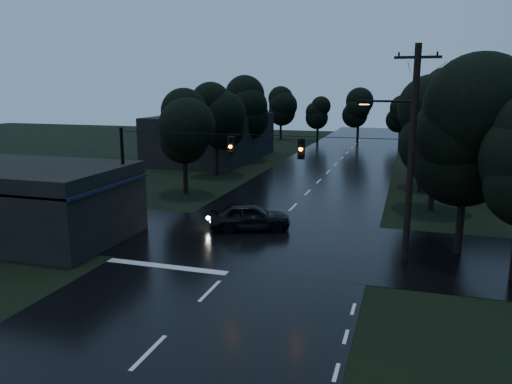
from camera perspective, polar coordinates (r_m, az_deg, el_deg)
The scene contains 18 objects.
ground at distance 16.70m, azimuth -12.15°, elevation -17.55°, with size 160.00×160.00×0.00m, color black.
main_road at distance 43.96m, azimuth 7.20°, elevation 1.20°, with size 12.00×120.00×0.02m, color black.
cross_street at distance 26.91m, azimuth 0.41°, elevation -5.65°, with size 60.00×9.00×0.02m, color black.
storefront at distance 30.27m, azimuth -25.58°, elevation -0.90°, with size 12.15×7.00×4.00m.
building_far_right at distance 47.40m, azimuth 25.09°, elevation 3.64°, with size 10.00×14.00×4.40m, color black.
building_far_left at distance 57.03m, azimuth -4.98°, elevation 6.26°, with size 10.00×16.00×5.00m, color black.
utility_pole_main at distance 23.74m, azimuth 17.14°, elevation 4.44°, with size 3.50×0.30×10.00m.
utility_pole_far at distance 40.79m, azimuth 18.44°, elevation 5.36°, with size 2.00×0.30×7.50m.
anchor_pole_left at distance 28.34m, azimuth -14.86°, elevation 1.10°, with size 0.18×0.18×6.00m, color black.
span_signals at distance 24.69m, azimuth 0.99°, elevation 5.21°, with size 15.00×0.37×1.12m.
tree_corner_near at distance 25.78m, azimuth 23.06°, elevation 6.23°, with size 4.48×4.48×9.44m.
tree_left_a at distance 38.36m, azimuth -8.25°, elevation 7.51°, with size 3.92×3.92×8.26m.
tree_left_b at distance 45.89m, azimuth -4.64°, elevation 8.78°, with size 4.20×4.20×8.85m.
tree_left_c at distance 55.47m, azimuth -1.35°, elevation 9.76°, with size 4.48×4.48×9.44m.
tree_right_a at distance 34.69m, azimuth 19.94°, elevation 7.08°, with size 4.20×4.20×8.85m.
tree_right_b at distance 42.67m, azimuth 20.34°, elevation 8.35°, with size 4.48×4.48×9.44m.
tree_right_c at distance 52.66m, azimuth 20.50°, elevation 9.30°, with size 4.76×4.76×10.03m.
car at distance 28.84m, azimuth -0.72°, elevation -2.79°, with size 1.88×4.68×1.60m, color black.
Camera 1 is at (7.39, -12.56, 8.16)m, focal length 35.00 mm.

